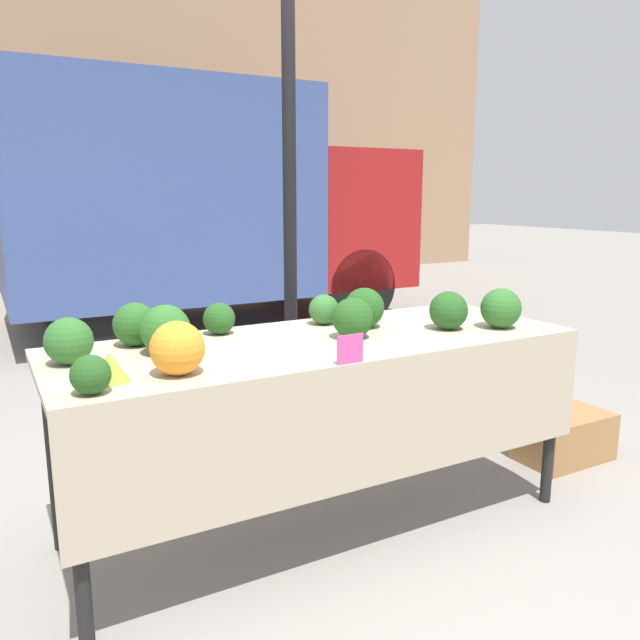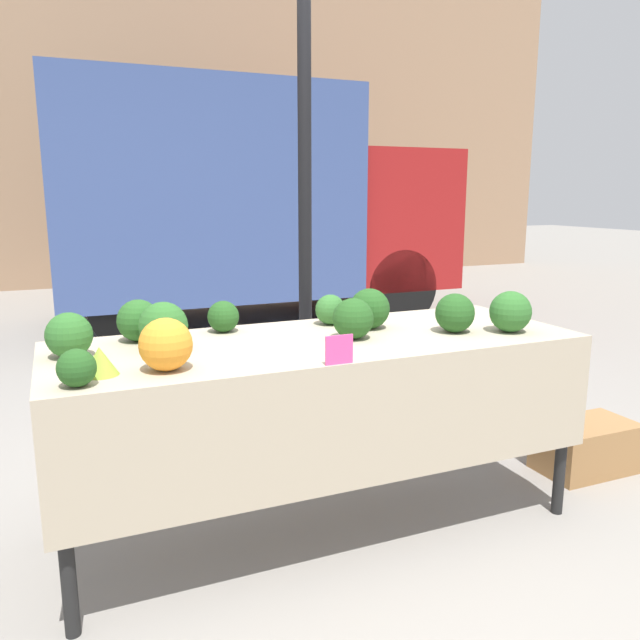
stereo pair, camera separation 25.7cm
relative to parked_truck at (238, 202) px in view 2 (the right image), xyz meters
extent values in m
plane|color=gray|center=(-0.93, -4.50, -1.34)|extent=(40.00, 40.00, 0.00)
cube|color=#9E7A5B|center=(-0.93, 3.74, 1.33)|extent=(16.00, 0.60, 5.33)
cylinder|color=black|center=(-0.70, -3.76, -0.13)|extent=(0.07, 0.07, 2.41)
cube|color=#384C84|center=(-0.47, 0.00, 0.10)|extent=(2.98, 2.25, 2.11)
cube|color=maroon|center=(1.65, 0.00, -0.20)|extent=(1.26, 2.07, 1.52)
cylinder|color=black|center=(1.53, -0.92, -0.92)|extent=(0.83, 0.22, 0.83)
cylinder|color=black|center=(1.53, 0.92, -0.92)|extent=(0.83, 0.22, 0.83)
cylinder|color=black|center=(-1.29, -0.92, -0.92)|extent=(0.83, 0.22, 0.83)
cylinder|color=black|center=(-1.29, 0.92, -0.92)|extent=(0.83, 0.22, 0.83)
cube|color=tan|center=(-0.93, -4.50, -0.52)|extent=(2.18, 0.80, 0.03)
cube|color=tan|center=(-0.93, -4.89, -0.76)|extent=(2.18, 0.01, 0.46)
cylinder|color=black|center=(-1.96, -4.84, -0.93)|extent=(0.05, 0.05, 0.81)
cylinder|color=black|center=(0.10, -4.84, -0.93)|extent=(0.05, 0.05, 0.81)
cylinder|color=black|center=(-1.96, -4.16, -0.93)|extent=(0.05, 0.05, 0.81)
cylinder|color=black|center=(0.10, -4.16, -0.93)|extent=(0.05, 0.05, 0.81)
sphere|color=orange|center=(-1.59, -4.72, -0.41)|extent=(0.18, 0.18, 0.18)
cone|color=#93B238|center=(-1.80, -4.70, -0.45)|extent=(0.12, 0.12, 0.10)
sphere|color=#2D6628|center=(-1.55, -4.43, -0.41)|extent=(0.19, 0.19, 0.19)
sphere|color=#23511E|center=(-0.80, -4.55, -0.42)|extent=(0.17, 0.17, 0.17)
sphere|color=#23511E|center=(-1.88, -4.80, -0.44)|extent=(0.12, 0.12, 0.12)
sphere|color=#285B23|center=(-1.62, -4.25, -0.42)|extent=(0.17, 0.17, 0.17)
sphere|color=#23511E|center=(-1.26, -4.21, -0.43)|extent=(0.14, 0.14, 0.14)
sphere|color=#23511E|center=(-0.34, -4.61, -0.42)|extent=(0.17, 0.17, 0.17)
sphere|color=#336B2D|center=(-0.77, -4.25, -0.43)|extent=(0.14, 0.14, 0.14)
sphere|color=#2D6628|center=(-1.89, -4.41, -0.42)|extent=(0.17, 0.17, 0.17)
sphere|color=#2D6628|center=(-0.11, -4.70, -0.41)|extent=(0.18, 0.18, 0.18)
sphere|color=#23511E|center=(-0.64, -4.39, -0.41)|extent=(0.18, 0.18, 0.18)
cube|color=#EF4793|center=(-1.02, -4.88, -0.45)|extent=(0.11, 0.01, 0.11)
cube|color=#9E7042|center=(0.57, -4.55, -1.21)|extent=(0.50, 0.31, 0.26)
camera|label=1|loc=(-2.14, -6.70, 0.09)|focal=35.00mm
camera|label=2|loc=(-1.91, -6.82, 0.09)|focal=35.00mm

